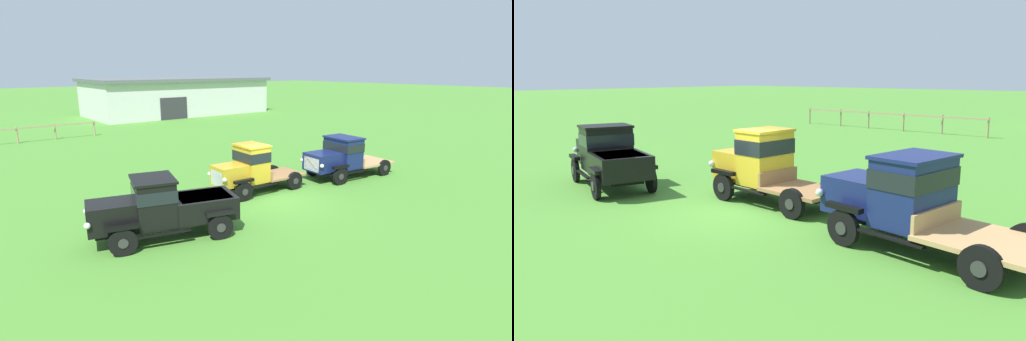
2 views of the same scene
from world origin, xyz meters
The scene contains 5 objects.
ground_plane centered at (0.00, 0.00, 0.00)m, with size 240.00×240.00×0.00m, color #47842D.
farm_shed centered at (12.84, 32.81, 2.20)m, with size 21.31×10.72×4.36m.
vintage_truck_foreground_near centered at (-5.61, -0.75, 1.11)m, with size 5.10×2.99×2.12m.
vintage_truck_second_in_line centered at (-0.32, 1.38, 1.15)m, with size 4.62×2.04×2.24m.
vintage_truck_midrow_center centered at (4.95, 0.50, 1.13)m, with size 5.28×2.60×2.14m.
Camera 1 is at (-11.05, -12.41, 5.56)m, focal length 28.00 mm.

